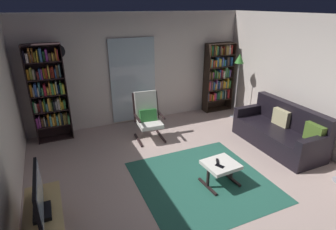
{
  "coord_description": "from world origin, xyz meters",
  "views": [
    {
      "loc": [
        -1.97,
        -3.29,
        2.76
      ],
      "look_at": [
        -0.03,
        1.1,
        0.79
      ],
      "focal_mm": 29.03,
      "sensor_mm": 36.0,
      "label": 1
    }
  ],
  "objects_px": {
    "lounge_armchair": "(148,115)",
    "ottoman": "(221,167)",
    "tv_stand": "(45,224)",
    "television": "(39,197)",
    "bookshelf_near_tv": "(48,92)",
    "leather_sofa": "(280,132)",
    "tv_remote": "(217,161)",
    "bookshelf_near_sofa": "(218,75)",
    "cell_phone": "(220,166)",
    "floor_lamp_by_shelf": "(239,65)",
    "wall_clock": "(58,51)"
  },
  "relations": [
    {
      "from": "bookshelf_near_tv",
      "to": "wall_clock",
      "type": "bearing_deg",
      "value": 35.1
    },
    {
      "from": "bookshelf_near_tv",
      "to": "tv_remote",
      "type": "relative_size",
      "value": 14.23
    },
    {
      "from": "bookshelf_near_sofa",
      "to": "wall_clock",
      "type": "bearing_deg",
      "value": 178.1
    },
    {
      "from": "tv_stand",
      "to": "lounge_armchair",
      "type": "distance_m",
      "value": 3.09
    },
    {
      "from": "lounge_armchair",
      "to": "wall_clock",
      "type": "distance_m",
      "value": 2.28
    },
    {
      "from": "leather_sofa",
      "to": "tv_remote",
      "type": "distance_m",
      "value": 1.96
    },
    {
      "from": "ottoman",
      "to": "wall_clock",
      "type": "relative_size",
      "value": 1.9
    },
    {
      "from": "bookshelf_near_tv",
      "to": "floor_lamp_by_shelf",
      "type": "bearing_deg",
      "value": -7.34
    },
    {
      "from": "tv_stand",
      "to": "floor_lamp_by_shelf",
      "type": "height_order",
      "value": "floor_lamp_by_shelf"
    },
    {
      "from": "wall_clock",
      "to": "bookshelf_near_tv",
      "type": "bearing_deg",
      "value": -144.9
    },
    {
      "from": "tv_remote",
      "to": "tv_stand",
      "type": "bearing_deg",
      "value": -146.86
    },
    {
      "from": "tv_stand",
      "to": "tv_remote",
      "type": "height_order",
      "value": "tv_stand"
    },
    {
      "from": "leather_sofa",
      "to": "lounge_armchair",
      "type": "height_order",
      "value": "lounge_armchair"
    },
    {
      "from": "tv_stand",
      "to": "television",
      "type": "relative_size",
      "value": 1.41
    },
    {
      "from": "tv_stand",
      "to": "wall_clock",
      "type": "xyz_separation_m",
      "value": [
        0.55,
        3.2,
        1.55
      ]
    },
    {
      "from": "wall_clock",
      "to": "floor_lamp_by_shelf",
      "type": "bearing_deg",
      "value": -10.88
    },
    {
      "from": "lounge_armchair",
      "to": "floor_lamp_by_shelf",
      "type": "bearing_deg",
      "value": 4.56
    },
    {
      "from": "leather_sofa",
      "to": "wall_clock",
      "type": "relative_size",
      "value": 6.46
    },
    {
      "from": "floor_lamp_by_shelf",
      "to": "cell_phone",
      "type": "bearing_deg",
      "value": -131.18
    },
    {
      "from": "cell_phone",
      "to": "floor_lamp_by_shelf",
      "type": "xyz_separation_m",
      "value": [
        2.04,
        2.33,
        0.97
      ]
    },
    {
      "from": "television",
      "to": "ottoman",
      "type": "relative_size",
      "value": 1.6
    },
    {
      "from": "bookshelf_near_sofa",
      "to": "cell_phone",
      "type": "height_order",
      "value": "bookshelf_near_sofa"
    },
    {
      "from": "bookshelf_near_tv",
      "to": "leather_sofa",
      "type": "xyz_separation_m",
      "value": [
        4.24,
        -2.24,
        -0.76
      ]
    },
    {
      "from": "leather_sofa",
      "to": "tv_remote",
      "type": "height_order",
      "value": "leather_sofa"
    },
    {
      "from": "lounge_armchair",
      "to": "ottoman",
      "type": "bearing_deg",
      "value": -76.63
    },
    {
      "from": "tv_stand",
      "to": "wall_clock",
      "type": "relative_size",
      "value": 4.29
    },
    {
      "from": "television",
      "to": "leather_sofa",
      "type": "bearing_deg",
      "value": 9.32
    },
    {
      "from": "bookshelf_near_sofa",
      "to": "tv_remote",
      "type": "xyz_separation_m",
      "value": [
        -1.87,
        -2.86,
        -0.58
      ]
    },
    {
      "from": "cell_phone",
      "to": "bookshelf_near_tv",
      "type": "bearing_deg",
      "value": 104.46
    },
    {
      "from": "leather_sofa",
      "to": "ottoman",
      "type": "xyz_separation_m",
      "value": [
        -1.86,
        -0.59,
        0.01
      ]
    },
    {
      "from": "television",
      "to": "lounge_armchair",
      "type": "xyz_separation_m",
      "value": [
        2.13,
        2.22,
        -0.16
      ]
    },
    {
      "from": "ottoman",
      "to": "floor_lamp_by_shelf",
      "type": "height_order",
      "value": "floor_lamp_by_shelf"
    },
    {
      "from": "bookshelf_near_sofa",
      "to": "leather_sofa",
      "type": "distance_m",
      "value": 2.42
    },
    {
      "from": "bookshelf_near_sofa",
      "to": "wall_clock",
      "type": "distance_m",
      "value": 4.01
    },
    {
      "from": "floor_lamp_by_shelf",
      "to": "wall_clock",
      "type": "distance_m",
      "value": 4.15
    },
    {
      "from": "leather_sofa",
      "to": "ottoman",
      "type": "height_order",
      "value": "leather_sofa"
    },
    {
      "from": "ottoman",
      "to": "cell_phone",
      "type": "relative_size",
      "value": 3.94
    },
    {
      "from": "bookshelf_near_sofa",
      "to": "tv_remote",
      "type": "height_order",
      "value": "bookshelf_near_sofa"
    },
    {
      "from": "bookshelf_near_tv",
      "to": "tv_remote",
      "type": "height_order",
      "value": "bookshelf_near_tv"
    },
    {
      "from": "television",
      "to": "tv_remote",
      "type": "xyz_separation_m",
      "value": [
        2.59,
        0.2,
        -0.3
      ]
    },
    {
      "from": "television",
      "to": "ottoman",
      "type": "bearing_deg",
      "value": 3.16
    },
    {
      "from": "tv_stand",
      "to": "cell_phone",
      "type": "xyz_separation_m",
      "value": [
        2.56,
        0.09,
        0.1
      ]
    },
    {
      "from": "bookshelf_near_sofa",
      "to": "wall_clock",
      "type": "relative_size",
      "value": 6.3
    },
    {
      "from": "bookshelf_near_sofa",
      "to": "lounge_armchair",
      "type": "height_order",
      "value": "bookshelf_near_sofa"
    },
    {
      "from": "lounge_armchair",
      "to": "floor_lamp_by_shelf",
      "type": "relative_size",
      "value": 0.62
    },
    {
      "from": "tv_stand",
      "to": "television",
      "type": "distance_m",
      "value": 0.4
    },
    {
      "from": "lounge_armchair",
      "to": "wall_clock",
      "type": "relative_size",
      "value": 3.53
    },
    {
      "from": "leather_sofa",
      "to": "wall_clock",
      "type": "xyz_separation_m",
      "value": [
        -3.93,
        2.45,
        1.53
      ]
    },
    {
      "from": "ottoman",
      "to": "wall_clock",
      "type": "distance_m",
      "value": 3.99
    },
    {
      "from": "bookshelf_near_tv",
      "to": "leather_sofa",
      "type": "relative_size",
      "value": 1.09
    }
  ]
}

